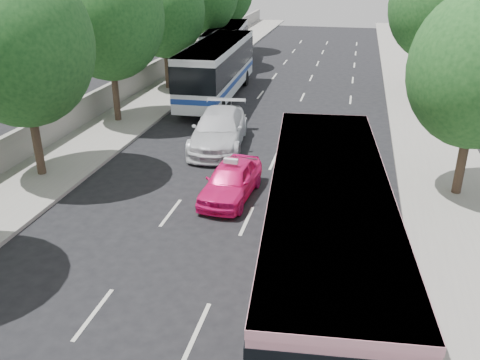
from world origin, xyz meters
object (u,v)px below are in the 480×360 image
(pink_bus, at_px, (326,229))
(tour_coach_front, at_px, (218,65))
(tour_coach_rear, at_px, (226,44))
(pink_taxi, at_px, (231,180))
(white_pickup, at_px, (219,129))

(pink_bus, distance_m, tour_coach_front, 22.21)
(tour_coach_front, height_order, tour_coach_rear, tour_coach_front)
(pink_taxi, bearing_deg, tour_coach_rear, 108.46)
(pink_taxi, relative_size, tour_coach_rear, 0.36)
(pink_bus, distance_m, pink_taxi, 7.30)
(white_pickup, bearing_deg, pink_bus, -69.20)
(pink_bus, height_order, tour_coach_front, same)
(tour_coach_front, bearing_deg, white_pickup, -76.74)
(white_pickup, height_order, tour_coach_rear, tour_coach_rear)
(pink_bus, height_order, pink_taxi, pink_bus)
(pink_bus, relative_size, tour_coach_rear, 1.00)
(pink_bus, bearing_deg, white_pickup, 112.07)
(white_pickup, xyz_separation_m, tour_coach_rear, (-4.30, 18.49, 1.20))
(white_pickup, distance_m, tour_coach_rear, 19.02)
(tour_coach_rear, bearing_deg, white_pickup, -83.45)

